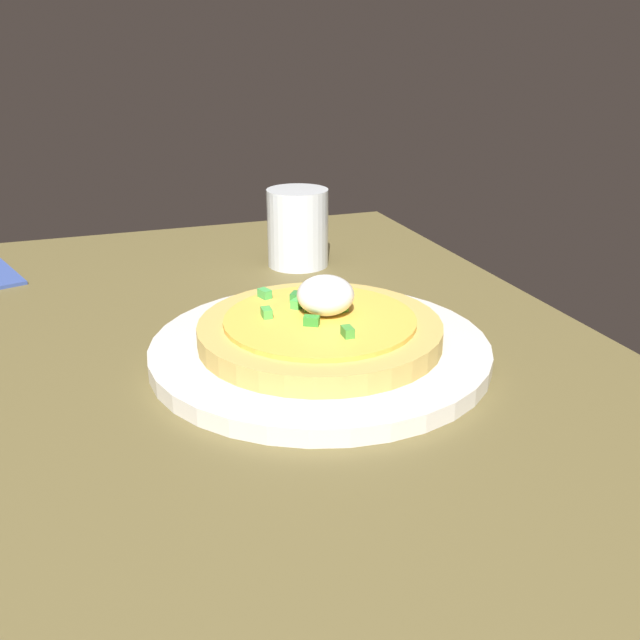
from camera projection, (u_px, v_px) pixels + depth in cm
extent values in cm
cube|color=brown|center=(183.00, 417.00, 53.38)|extent=(105.82, 78.50, 2.05)
cylinder|color=silver|center=(320.00, 349.00, 60.56)|extent=(29.14, 29.14, 1.50)
cylinder|color=tan|center=(320.00, 332.00, 59.93)|extent=(20.85, 20.85, 1.83)
cylinder|color=#F0B443|center=(320.00, 320.00, 59.51)|extent=(16.41, 16.41, 0.41)
ellipsoid|color=white|center=(326.00, 295.00, 59.64)|extent=(4.91, 4.91, 3.35)
cube|color=green|center=(267.00, 313.00, 59.35)|extent=(1.31, 0.86, 0.80)
cube|color=#2F8235|center=(296.00, 297.00, 62.96)|extent=(1.51, 1.40, 0.80)
cube|color=#52B03D|center=(340.00, 308.00, 60.44)|extent=(1.17, 1.47, 0.80)
cube|color=#368E2A|center=(309.00, 306.00, 60.92)|extent=(1.47, 1.16, 0.80)
cube|color=green|center=(298.00, 303.00, 61.42)|extent=(1.45, 1.49, 0.80)
cube|color=green|center=(314.00, 307.00, 60.64)|extent=(1.40, 1.02, 0.80)
cube|color=green|center=(346.00, 330.00, 55.92)|extent=(1.30, 0.83, 0.80)
cube|color=green|center=(265.00, 294.00, 63.75)|extent=(1.47, 1.17, 0.80)
cube|color=#338E30|center=(311.00, 321.00, 57.68)|extent=(1.34, 1.51, 0.80)
cylinder|color=silver|center=(298.00, 228.00, 83.74)|extent=(7.30, 7.30, 9.21)
cylinder|color=beige|center=(298.00, 232.00, 83.94)|extent=(6.43, 6.43, 7.36)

